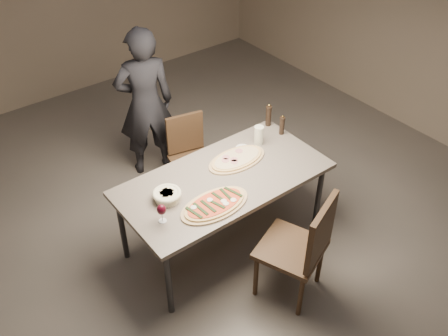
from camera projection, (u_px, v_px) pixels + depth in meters
room at (224, 111)px, 3.80m from camera, size 7.00×7.00×7.00m
dining_table at (224, 183)px, 4.24m from camera, size 1.80×0.90×0.75m
zucchini_pizza at (215, 204)px, 3.91m from camera, size 0.61×0.34×0.05m
ham_pizza at (237, 159)px, 4.38m from camera, size 0.57×0.32×0.04m
bread_basket at (167, 195)px, 3.95m from camera, size 0.23×0.23×0.08m
oil_dish at (242, 148)px, 4.52m from camera, size 0.13×0.13×0.01m
pepper_mill_left at (282, 125)px, 4.66m from camera, size 0.05×0.05×0.20m
pepper_mill_right at (269, 115)px, 4.77m from camera, size 0.06×0.06×0.23m
carafe at (259, 135)px, 4.54m from camera, size 0.09×0.09×0.18m
wine_glass at (162, 210)px, 3.72m from camera, size 0.07×0.07×0.16m
side_plate at (169, 191)px, 4.05m from camera, size 0.18×0.18×0.01m
chair_near at (303, 245)px, 3.84m from camera, size 0.62×0.62×1.02m
chair_far at (189, 152)px, 4.97m from camera, size 0.48×0.48×0.84m
diner at (145, 104)px, 5.03m from camera, size 0.69×0.56×1.63m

